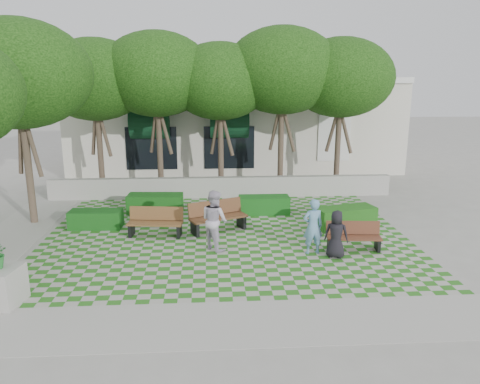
{
  "coord_description": "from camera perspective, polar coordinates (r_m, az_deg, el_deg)",
  "views": [
    {
      "loc": [
        -0.5,
        -13.89,
        5.28
      ],
      "look_at": [
        0.5,
        1.5,
        1.4
      ],
      "focal_mm": 35.0,
      "sensor_mm": 36.0,
      "label": 1
    }
  ],
  "objects": [
    {
      "name": "person_dark",
      "position": [
        14.09,
        11.65,
        -5.06
      ],
      "size": [
        0.82,
        0.67,
        1.44
      ],
      "primitive_type": "imported",
      "rotation": [
        0.0,
        0.0,
        2.79
      ],
      "color": "black",
      "rests_on": "ground"
    },
    {
      "name": "hedge_midright",
      "position": [
        18.27,
        2.94,
        -1.58
      ],
      "size": [
        1.96,
        0.8,
        0.68
      ],
      "primitive_type": "cube",
      "rotation": [
        0.0,
        0.0,
        -0.01
      ],
      "color": "#155019",
      "rests_on": "ground"
    },
    {
      "name": "person_blue",
      "position": [
        14.22,
        8.88,
        -4.18
      ],
      "size": [
        0.67,
        0.49,
        1.71
      ],
      "primitive_type": "imported",
      "rotation": [
        0.0,
        0.0,
        3.28
      ],
      "color": "#6697B9",
      "rests_on": "ground"
    },
    {
      "name": "hedge_west",
      "position": [
        17.3,
        -17.16,
        -3.19
      ],
      "size": [
        1.85,
        0.8,
        0.64
      ],
      "primitive_type": "cube",
      "rotation": [
        0.0,
        0.0,
        -0.04
      ],
      "color": "#124715",
      "rests_on": "ground"
    },
    {
      "name": "building",
      "position": [
        28.14,
        -0.78,
        8.49
      ],
      "size": [
        18.0,
        8.92,
        5.15
      ],
      "color": "beige",
      "rests_on": "ground"
    },
    {
      "name": "bench_mid",
      "position": [
        16.19,
        -2.75,
        -3.04
      ],
      "size": [
        2.09,
        1.43,
        1.05
      ],
      "rotation": [
        0.0,
        0.0,
        0.42
      ],
      "color": "#51311B",
      "rests_on": "ground"
    },
    {
      "name": "tree_row",
      "position": [
        19.89,
        -7.87,
        13.71
      ],
      "size": [
        17.7,
        13.4,
        7.41
      ],
      "color": "#47382B",
      "rests_on": "ground"
    },
    {
      "name": "hedge_midleft",
      "position": [
        18.6,
        -10.29,
        -1.41
      ],
      "size": [
        2.17,
        0.98,
        0.74
      ],
      "primitive_type": "cube",
      "rotation": [
        0.0,
        0.0,
        -0.06
      ],
      "color": "#134915",
      "rests_on": "ground"
    },
    {
      "name": "hedge_east",
      "position": [
        16.99,
        12.72,
        -3.03
      ],
      "size": [
        2.25,
        1.33,
        0.74
      ],
      "primitive_type": "cube",
      "rotation": [
        0.0,
        0.0,
        0.25
      ],
      "color": "#1A5015",
      "rests_on": "ground"
    },
    {
      "name": "ground",
      "position": [
        14.86,
        -1.56,
        -6.69
      ],
      "size": [
        90.0,
        90.0,
        0.0
      ],
      "primitive_type": "plane",
      "color": "gray",
      "rests_on": "ground"
    },
    {
      "name": "sidewalk_south",
      "position": [
        10.6,
        -0.55,
        -15.71
      ],
      "size": [
        16.0,
        2.0,
        0.01
      ],
      "primitive_type": "cube",
      "color": "#9E9B93",
      "rests_on": "ground"
    },
    {
      "name": "lawn",
      "position": [
        15.8,
        -1.7,
        -5.38
      ],
      "size": [
        12.0,
        12.0,
        0.0
      ],
      "primitive_type": "plane",
      "color": "#2B721E",
      "rests_on": "ground"
    },
    {
      "name": "person_white",
      "position": [
        14.42,
        -3.13,
        -3.43
      ],
      "size": [
        1.12,
        1.15,
        1.87
      ],
      "primitive_type": "imported",
      "rotation": [
        0.0,
        0.0,
        2.25
      ],
      "color": "silver",
      "rests_on": "ground"
    },
    {
      "name": "sidewalk_west",
      "position": [
        17.16,
        -26.61,
        -5.34
      ],
      "size": [
        2.0,
        12.0,
        0.01
      ],
      "primitive_type": "cube",
      "color": "#9E9B93",
      "rests_on": "ground"
    },
    {
      "name": "retaining_wall",
      "position": [
        20.66,
        -2.23,
        0.6
      ],
      "size": [
        15.0,
        0.36,
        0.9
      ],
      "primitive_type": "cube",
      "color": "#9E9B93",
      "rests_on": "ground"
    },
    {
      "name": "bench_east",
      "position": [
        14.92,
        13.66,
        -5.31
      ],
      "size": [
        1.7,
        0.7,
        0.87
      ],
      "rotation": [
        0.0,
        0.0,
        -0.09
      ],
      "color": "#552E1D",
      "rests_on": "ground"
    },
    {
      "name": "bench_west",
      "position": [
        15.97,
        -10.26,
        -3.67
      ],
      "size": [
        1.88,
        0.82,
        0.96
      ],
      "rotation": [
        0.0,
        0.0,
        -0.12
      ],
      "color": "brown",
      "rests_on": "ground"
    }
  ]
}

